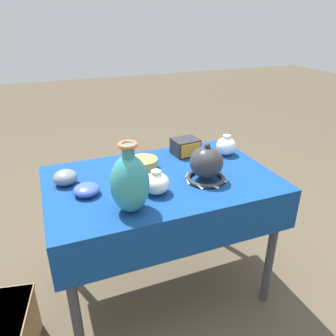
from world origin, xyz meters
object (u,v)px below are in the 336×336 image
at_px(vase_dome_bell, 206,165).
at_px(mosaic_tile_box, 186,147).
at_px(jar_round_ivory, 156,183).
at_px(bowl_shallow_slate, 65,177).
at_px(bowl_shallow_cobalt, 87,190).
at_px(pot_squat_ochre, 143,163).
at_px(jar_round_porcelain, 226,146).
at_px(vase_tall_bulbous, 130,183).

relative_size(vase_dome_bell, mosaic_tile_box, 1.33).
bearing_deg(jar_round_ivory, vase_dome_bell, 6.43).
distance_m(bowl_shallow_slate, bowl_shallow_cobalt, 0.16).
height_order(pot_squat_ochre, jar_round_porcelain, jar_round_porcelain).
height_order(vase_dome_bell, jar_round_ivory, vase_dome_bell).
relative_size(mosaic_tile_box, pot_squat_ochre, 1.03).
bearing_deg(pot_squat_ochre, jar_round_porcelain, -0.27).
relative_size(vase_tall_bulbous, vase_dome_bell, 1.47).
height_order(vase_dome_bell, bowl_shallow_slate, vase_dome_bell).
xyz_separation_m(vase_tall_bulbous, vase_dome_bell, (0.41, 0.13, -0.05)).
bearing_deg(pot_squat_ochre, bowl_shallow_slate, -174.66).
bearing_deg(jar_round_ivory, bowl_shallow_cobalt, 161.44).
xyz_separation_m(vase_tall_bulbous, mosaic_tile_box, (0.45, 0.46, -0.08)).
bearing_deg(bowl_shallow_cobalt, pot_squat_ochre, 28.61).
bearing_deg(bowl_shallow_cobalt, bowl_shallow_slate, 118.87).
relative_size(bowl_shallow_slate, pot_squat_ochre, 0.76).
bearing_deg(vase_dome_bell, bowl_shallow_slate, 161.97).
distance_m(vase_dome_bell, bowl_shallow_slate, 0.67).
bearing_deg(bowl_shallow_cobalt, vase_tall_bulbous, -52.58).
xyz_separation_m(vase_dome_bell, bowl_shallow_slate, (-0.64, 0.21, -0.04)).
height_order(mosaic_tile_box, jar_round_ivory, jar_round_ivory).
bearing_deg(vase_dome_bell, pot_squat_ochre, 134.29).
height_order(mosaic_tile_box, pot_squat_ochre, mosaic_tile_box).
xyz_separation_m(vase_dome_bell, jar_round_ivory, (-0.27, -0.03, -0.03)).
distance_m(vase_tall_bulbous, bowl_shallow_cobalt, 0.27).
bearing_deg(mosaic_tile_box, bowl_shallow_cobalt, -161.93).
distance_m(vase_tall_bulbous, pot_squat_ochre, 0.42).
bearing_deg(mosaic_tile_box, jar_round_porcelain, -28.66).
height_order(pot_squat_ochre, jar_round_ivory, jar_round_ivory).
xyz_separation_m(vase_tall_bulbous, bowl_shallow_cobalt, (-0.15, 0.20, -0.10)).
distance_m(vase_dome_bell, mosaic_tile_box, 0.34).
bearing_deg(jar_round_ivory, pot_squat_ochre, 84.32).
bearing_deg(bowl_shallow_cobalt, vase_dome_bell, -7.02).
distance_m(mosaic_tile_box, pot_squat_ochre, 0.30).
xyz_separation_m(jar_round_ivory, jar_round_porcelain, (0.52, 0.27, 0.00)).
distance_m(mosaic_tile_box, jar_round_porcelain, 0.23).
distance_m(vase_tall_bulbous, bowl_shallow_slate, 0.41).
xyz_separation_m(bowl_shallow_cobalt, jar_round_porcelain, (0.82, 0.17, 0.03)).
distance_m(vase_tall_bulbous, mosaic_tile_box, 0.65).
bearing_deg(jar_round_ivory, mosaic_tile_box, 49.58).
relative_size(vase_dome_bell, jar_round_porcelain, 1.73).
bearing_deg(jar_round_porcelain, pot_squat_ochre, 179.73).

